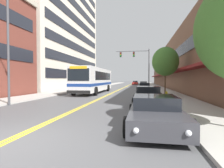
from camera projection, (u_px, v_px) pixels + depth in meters
name	position (u px, v px, depth m)	size (l,w,h in m)	color
ground_plane	(125.00, 87.00, 41.54)	(240.00, 240.00, 0.00)	#565659
sidewalk_left	(96.00, 86.00, 42.75)	(3.16, 106.00, 0.13)	#B2ADA5
sidewalk_right	(156.00, 87.00, 40.34)	(3.16, 106.00, 0.13)	#B2ADA5
centre_line	(125.00, 87.00, 41.54)	(0.34, 106.00, 0.01)	yellow
office_tower_left	(51.00, 30.00, 36.60)	(12.08, 27.31, 24.49)	beige
storefront_row_right	(182.00, 68.00, 39.23)	(9.10, 68.00, 8.96)	brown
city_bus	(94.00, 79.00, 23.83)	(2.92, 11.96, 3.25)	silver
car_silver_parked_left_near	(100.00, 86.00, 34.30)	(2.19, 4.52, 1.15)	#B7B7BC
car_dark_grey_parked_right_foreground	(155.00, 112.00, 6.69)	(2.12, 4.56, 1.20)	#38383D
car_charcoal_parked_right_mid	(145.00, 87.00, 27.82)	(2.05, 4.81, 1.29)	#232328
car_beige_parked_right_far	(143.00, 84.00, 42.00)	(2.10, 4.58, 1.31)	#BCAD89
car_black_parked_right_end	(148.00, 96.00, 12.60)	(2.12, 4.72, 1.33)	black
car_red_moving_lead	(135.00, 83.00, 57.99)	(2.05, 4.13, 1.31)	maroon
traffic_signal_mast	(138.00, 61.00, 32.66)	(6.31, 0.38, 7.47)	#47474C
street_lamp_left_near	(12.00, 31.00, 12.13)	(2.26, 0.28, 8.83)	#47474C
street_tree_right_mid	(165.00, 62.00, 19.71)	(2.96, 2.96, 5.35)	brown
fire_hydrant	(166.00, 96.00, 14.43)	(0.28, 0.20, 0.73)	yellow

